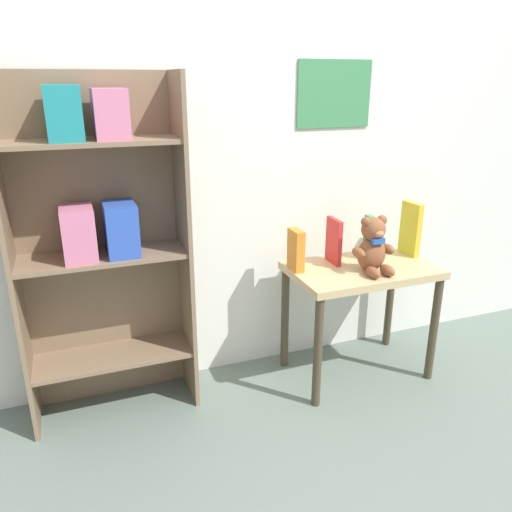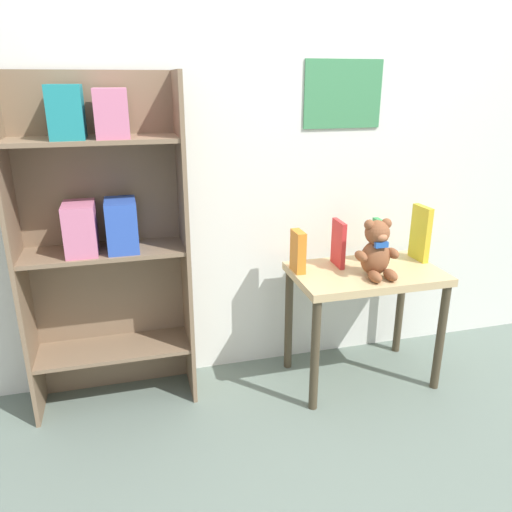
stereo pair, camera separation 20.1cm
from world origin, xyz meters
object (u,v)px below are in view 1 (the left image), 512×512
Objects in this scene: display_table at (361,284)px; book_standing_green at (371,238)px; book_standing_orange at (296,250)px; book_standing_yellow at (410,229)px; bookshelf_side at (99,230)px; teddy_bear at (373,247)px; book_standing_red at (334,241)px.

book_standing_green is (0.10, 0.10, 0.19)m from display_table.
book_standing_orange is 0.63m from book_standing_yellow.
bookshelf_side reaches higher than book_standing_orange.
book_standing_green is at bearing 59.30° from teddy_bear.
teddy_bear is (0.01, -0.07, 0.21)m from display_table.
book_standing_red is at bearing -3.58° from bookshelf_side.
book_standing_green reaches higher than display_table.
bookshelf_side is 5.53× the size of teddy_bear.
book_standing_yellow is (0.21, -0.02, 0.03)m from book_standing_green.
book_standing_orange is 0.72× the size of book_standing_yellow.
display_table is 2.56× the size of book_standing_yellow.
book_standing_orange is at bearing 156.08° from teddy_bear.
book_standing_red is at bearing 174.34° from book_standing_yellow.
display_table is at bearing -169.44° from book_standing_yellow.
book_standing_yellow is at bearing 12.86° from display_table.
book_standing_green is at bearing 2.23° from book_standing_red.
book_standing_orange is at bearing 166.83° from display_table.
teddy_bear reaches higher than book_standing_red.
book_standing_yellow is at bearing -0.59° from book_standing_orange.
book_standing_green is (0.10, 0.17, -0.01)m from teddy_bear.
bookshelf_side reaches higher than book_standing_green.
book_standing_red reaches higher than display_table.
teddy_bear is at bearing -24.35° from book_standing_orange.
bookshelf_side is 7.52× the size of book_standing_orange.
book_standing_green is 0.21m from book_standing_yellow.
bookshelf_side is at bearing 172.05° from display_table.
bookshelf_side reaches higher than display_table.
teddy_bear reaches higher than book_standing_orange.
book_standing_red is (-0.10, 0.10, 0.20)m from display_table.
book_standing_yellow is (0.63, -0.00, 0.04)m from book_standing_orange.
book_standing_red is at bearing 137.39° from display_table.
bookshelf_side reaches higher than book_standing_yellow.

